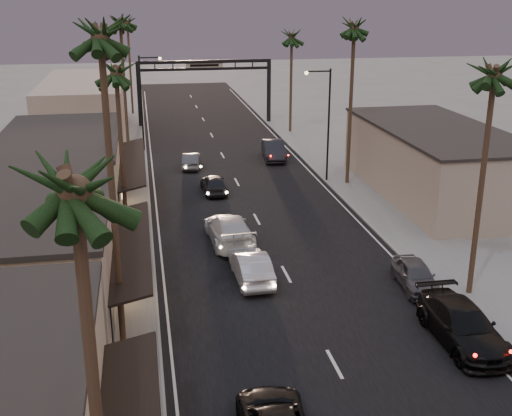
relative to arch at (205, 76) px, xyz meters
name	(u,v)px	position (x,y,z in m)	size (l,w,h in m)	color
ground	(249,205)	(0.00, -30.00, -5.53)	(200.00, 200.00, 0.00)	slate
road	(239,186)	(0.00, -25.00, -5.53)	(14.00, 120.00, 0.02)	black
sidewalk_left	(118,168)	(-9.50, -18.00, -5.47)	(5.00, 92.00, 0.12)	slate
sidewalk_right	(329,158)	(9.50, -18.00, -5.47)	(5.00, 92.00, 0.12)	slate
storefront_mid	(25,259)	(-13.00, -44.00, -2.78)	(8.00, 14.00, 5.50)	gray
storefront_far	(62,173)	(-13.00, -28.00, -3.03)	(8.00, 16.00, 5.00)	#B6AB8B
storefront_dist	(85,109)	(-13.00, -5.00, -2.53)	(8.00, 20.00, 6.00)	gray
building_right	(435,163)	(14.00, -30.00, -3.03)	(8.00, 18.00, 5.00)	gray
arch	(205,76)	(0.00, 0.00, 0.00)	(15.20, 0.40, 7.27)	black
streetlight_right	(325,116)	(6.92, -25.00, -0.20)	(2.13, 0.30, 9.00)	black
streetlight_left	(144,96)	(-6.92, -12.00, -0.20)	(2.13, 0.30, 9.00)	black
palm_la	(73,170)	(-8.60, -61.00, 5.91)	(3.20, 3.20, 13.20)	#38281C
palm_lb	(100,27)	(-8.60, -48.00, 7.85)	(3.20, 3.20, 15.20)	#38281C
palm_lc	(116,66)	(-8.60, -34.00, 4.94)	(3.20, 3.20, 12.20)	#38281C
palm_ld	(120,18)	(-8.60, -15.00, 6.88)	(3.20, 3.20, 14.20)	#38281C
palm_ra	(496,65)	(8.60, -46.00, 5.91)	(3.20, 3.20, 13.20)	#38281C
palm_rb	(355,22)	(8.60, -26.00, 6.88)	(3.20, 3.20, 14.20)	#38281C
palm_rc	(292,33)	(8.60, -6.00, 4.94)	(3.20, 3.20, 12.20)	#38281C
palm_far	(127,19)	(-8.30, 8.00, 5.91)	(3.20, 3.20, 13.20)	#38281C
oncoming_silver	(251,266)	(-2.00, -42.36, -4.74)	(1.67, 4.79, 1.58)	#A9A9AF
oncoming_white	(229,229)	(-2.41, -36.86, -4.66)	(2.44, 6.00, 1.74)	#B9B9B9
oncoming_dgrey	(214,184)	(-2.14, -26.51, -4.82)	(1.70, 4.21, 1.44)	black
oncoming_grey_far	(191,160)	(-3.23, -18.90, -4.87)	(1.40, 4.01, 1.32)	#454549
curbside_black	(462,325)	(5.97, -50.29, -4.69)	(2.37, 5.83, 1.69)	black
curbside_grey	(415,275)	(6.20, -44.79, -4.82)	(1.69, 4.20, 1.43)	#424146
curbside_far	(274,150)	(4.42, -17.22, -4.67)	(1.82, 5.22, 1.72)	black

